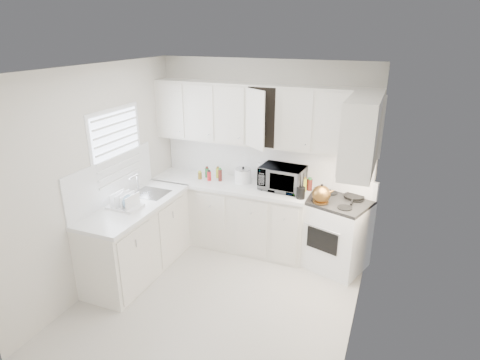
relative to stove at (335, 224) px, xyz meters
The scene contains 32 objects.
floor 1.77m from the stove, 131.05° to the right, with size 3.20×3.20×0.00m, color beige.
ceiling 2.61m from the stove, 131.05° to the right, with size 3.20×3.20×0.00m, color white.
wall_back 1.35m from the stove, 162.69° to the left, with size 3.00×3.00×0.00m, color beige.
wall_front 3.14m from the stove, 110.98° to the right, with size 3.00×3.00×0.00m, color beige.
wall_left 2.97m from the stove, 154.14° to the right, with size 3.20×3.20×0.00m, color beige.
wall_right 1.50m from the stove, 72.19° to the right, with size 3.20×3.20×0.00m, color beige.
window_blinds 2.89m from the stove, 160.57° to the right, with size 0.06×0.96×1.06m, color white, non-canonical shape.
lower_cabinets_back 1.49m from the stove, behind, with size 2.22×0.60×0.90m, color beige, non-canonical shape.
lower_cabinets_left 2.53m from the stove, 155.25° to the right, with size 0.60×1.60×0.90m, color beige, non-canonical shape.
countertop_back 1.52m from the stove, behind, with size 2.24×0.64×0.05m, color silver.
countertop_left 2.54m from the stove, 155.15° to the right, with size 0.64×1.62×0.05m, color silver.
backsplash_back 1.31m from the stove, 163.17° to the left, with size 2.98×0.02×0.55m, color silver.
backsplash_left 2.86m from the stove, 157.74° to the right, with size 0.02×1.60×0.55m, color silver.
upper_cabinets_back 1.43m from the stove, behind, with size 3.00×0.33×0.80m, color beige, non-canonical shape.
upper_cabinets_right 1.03m from the stove, 61.39° to the right, with size 0.33×0.90×0.80m, color beige, non-canonical shape.
sink 2.44m from the stove, 162.78° to the right, with size 0.42×0.38×0.30m, color gray, non-canonical shape.
stove is the anchor object (origin of this frame).
tea_kettle 0.53m from the stove, 138.37° to the right, with size 0.28×0.24×0.26m, color brown, non-canonical shape.
frying_pan 0.44m from the stove, 41.63° to the left, with size 0.26×0.43×0.04m, color black, non-canonical shape.
microwave 0.93m from the stove, behind, with size 0.57×0.32×0.39m, color gray.
rice_cooker 1.40m from the stove, behind, with size 0.23×0.23×0.23m, color white, non-canonical shape.
paper_towel 1.22m from the stove, 166.54° to the left, with size 0.12×0.12×0.27m, color white.
utensil_crock 0.70m from the stove, 161.96° to the right, with size 0.12×0.12×0.36m, color black, non-canonical shape.
dish_rack 2.65m from the stove, 152.72° to the right, with size 0.38×0.28×0.21m, color white, non-canonical shape.
spice_left_0 2.00m from the stove, behind, with size 0.06×0.06×0.13m, color brown.
spice_left_1 1.92m from the stove, behind, with size 0.06×0.06×0.13m, color #297B3A.
spice_left_2 1.85m from the stove, behind, with size 0.06×0.06×0.13m, color red.
spice_left_3 1.77m from the stove, behind, with size 0.06×0.06×0.13m, color gold.
spice_left_4 1.71m from the stove, behind, with size 0.06×0.06×0.13m, color #571E18.
sauce_right_0 0.71m from the stove, 158.66° to the left, with size 0.06×0.06×0.19m, color red.
sauce_right_1 0.66m from the stove, 162.92° to the left, with size 0.06×0.06×0.19m, color gold.
sauce_right_2 0.64m from the stove, 153.59° to the left, with size 0.06×0.06×0.19m, color #571E18.
Camera 1 is at (1.69, -3.51, 2.96)m, focal length 30.18 mm.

